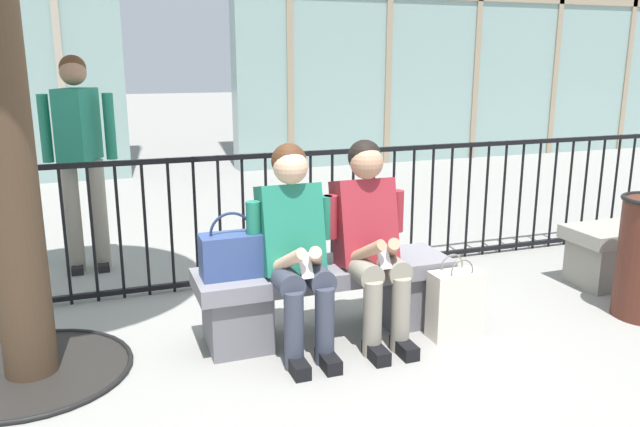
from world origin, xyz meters
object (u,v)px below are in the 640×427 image
(seated_person_companion, at_px, (370,235))
(handbag_on_bench, at_px, (232,254))
(bystander_at_railing, at_px, (80,148))
(seated_person_with_phone, at_px, (295,243))
(stone_bench, at_px, (325,292))
(shopping_bag, at_px, (455,304))

(seated_person_companion, distance_m, handbag_on_bench, 0.83)
(handbag_on_bench, relative_size, bystander_at_railing, 0.22)
(seated_person_with_phone, distance_m, bystander_at_railing, 2.29)
(stone_bench, relative_size, seated_person_companion, 1.32)
(seated_person_with_phone, bearing_deg, stone_bench, 28.54)
(handbag_on_bench, bearing_deg, seated_person_companion, -8.27)
(shopping_bag, bearing_deg, seated_person_with_phone, 168.61)
(stone_bench, xyz_separation_m, shopping_bag, (0.73, -0.32, -0.06))
(seated_person_companion, height_order, shopping_bag, seated_person_companion)
(handbag_on_bench, height_order, bystander_at_railing, bystander_at_railing)
(seated_person_companion, distance_m, shopping_bag, 0.69)
(stone_bench, distance_m, bystander_at_railing, 2.40)
(stone_bench, relative_size, shopping_bag, 3.08)
(seated_person_with_phone, xyz_separation_m, seated_person_companion, (0.47, 0.00, 0.00))
(stone_bench, xyz_separation_m, seated_person_companion, (0.24, -0.13, 0.38))
(stone_bench, bearing_deg, shopping_bag, -23.89)
(shopping_bag, bearing_deg, handbag_on_bench, 166.55)
(stone_bench, relative_size, seated_person_with_phone, 1.32)
(shopping_bag, distance_m, bystander_at_railing, 3.11)
(seated_person_companion, xyz_separation_m, shopping_bag, (0.49, -0.19, -0.43))
(seated_person_companion, height_order, bystander_at_railing, bystander_at_railing)
(shopping_bag, bearing_deg, stone_bench, 156.11)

